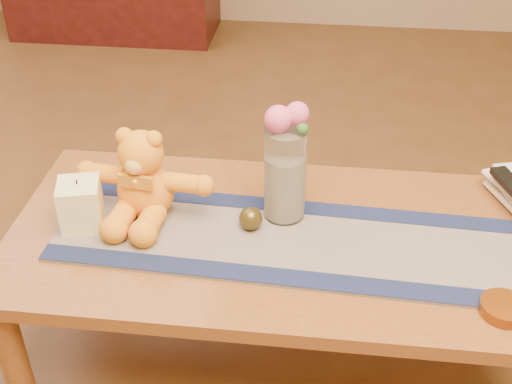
# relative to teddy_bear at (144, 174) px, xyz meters

# --- Properties ---
(floor) EXTENTS (5.50, 5.50, 0.00)m
(floor) POSITION_rel_teddy_bear_xyz_m (0.35, -0.05, -0.58)
(floor) COLOR #503217
(floor) RESTS_ON ground
(coffee_table_top) EXTENTS (1.40, 0.70, 0.04)m
(coffee_table_top) POSITION_rel_teddy_bear_xyz_m (0.35, -0.05, -0.15)
(coffee_table_top) COLOR brown
(coffee_table_top) RESTS_ON floor
(table_leg_fl) EXTENTS (0.07, 0.07, 0.41)m
(table_leg_fl) POSITION_rel_teddy_bear_xyz_m (-0.29, -0.34, -0.37)
(table_leg_fl) COLOR brown
(table_leg_fl) RESTS_ON floor
(table_leg_bl) EXTENTS (0.07, 0.07, 0.41)m
(table_leg_bl) POSITION_rel_teddy_bear_xyz_m (-0.29, 0.24, -0.37)
(table_leg_bl) COLOR brown
(table_leg_bl) RESTS_ON floor
(table_leg_br) EXTENTS (0.07, 0.07, 0.41)m
(table_leg_br) POSITION_rel_teddy_bear_xyz_m (0.99, 0.24, -0.37)
(table_leg_br) COLOR brown
(table_leg_br) RESTS_ON floor
(persian_runner) EXTENTS (1.21, 0.40, 0.01)m
(persian_runner) POSITION_rel_teddy_bear_xyz_m (0.39, -0.08, -0.12)
(persian_runner) COLOR #1B1946
(persian_runner) RESTS_ON coffee_table_top
(runner_border_near) EXTENTS (1.20, 0.11, 0.00)m
(runner_border_near) POSITION_rel_teddy_bear_xyz_m (0.38, -0.23, -0.12)
(runner_border_near) COLOR #161E44
(runner_border_near) RESTS_ON persian_runner
(runner_border_far) EXTENTS (1.20, 0.11, 0.00)m
(runner_border_far) POSITION_rel_teddy_bear_xyz_m (0.39, 0.06, -0.12)
(runner_border_far) COLOR #161E44
(runner_border_far) RESTS_ON persian_runner
(teddy_bear) EXTENTS (0.38, 0.32, 0.24)m
(teddy_bear) POSITION_rel_teddy_bear_xyz_m (0.00, 0.00, 0.00)
(teddy_bear) COLOR orange
(teddy_bear) RESTS_ON persian_runner
(pillar_candle) EXTENTS (0.13, 0.13, 0.13)m
(pillar_candle) POSITION_rel_teddy_bear_xyz_m (-0.15, -0.08, -0.06)
(pillar_candle) COLOR #F6ECB5
(pillar_candle) RESTS_ON persian_runner
(candle_wick) EXTENTS (0.00, 0.00, 0.01)m
(candle_wick) POSITION_rel_teddy_bear_xyz_m (-0.15, -0.08, 0.01)
(candle_wick) COLOR black
(candle_wick) RESTS_ON pillar_candle
(glass_vase) EXTENTS (0.11, 0.11, 0.26)m
(glass_vase) POSITION_rel_teddy_bear_xyz_m (0.37, 0.03, 0.01)
(glass_vase) COLOR silver
(glass_vase) RESTS_ON persian_runner
(potpourri_fill) EXTENTS (0.09, 0.09, 0.18)m
(potpourri_fill) POSITION_rel_teddy_bear_xyz_m (0.37, 0.03, -0.03)
(potpourri_fill) COLOR beige
(potpourri_fill) RESTS_ON glass_vase
(rose_left) EXTENTS (0.07, 0.07, 0.07)m
(rose_left) POSITION_rel_teddy_bear_xyz_m (0.35, 0.02, 0.18)
(rose_left) COLOR #EF5492
(rose_left) RESTS_ON glass_vase
(rose_right) EXTENTS (0.06, 0.06, 0.06)m
(rose_right) POSITION_rel_teddy_bear_xyz_m (0.39, 0.03, 0.19)
(rose_right) COLOR #EF5492
(rose_right) RESTS_ON glass_vase
(blue_flower_back) EXTENTS (0.04, 0.04, 0.04)m
(blue_flower_back) POSITION_rel_teddy_bear_xyz_m (0.38, 0.06, 0.17)
(blue_flower_back) COLOR #48479A
(blue_flower_back) RESTS_ON glass_vase
(blue_flower_side) EXTENTS (0.04, 0.04, 0.04)m
(blue_flower_side) POSITION_rel_teddy_bear_xyz_m (0.34, 0.05, 0.16)
(blue_flower_side) COLOR #48479A
(blue_flower_side) RESTS_ON glass_vase
(leaf_sprig) EXTENTS (0.03, 0.03, 0.03)m
(leaf_sprig) POSITION_rel_teddy_bear_xyz_m (0.41, 0.01, 0.16)
(leaf_sprig) COLOR #33662D
(leaf_sprig) RESTS_ON glass_vase
(bronze_ball) EXTENTS (0.08, 0.08, 0.06)m
(bronze_ball) POSITION_rel_teddy_bear_xyz_m (0.29, -0.05, -0.09)
(bronze_ball) COLOR #463C17
(bronze_ball) RESTS_ON persian_runner
(book_bottom) EXTENTS (0.24, 0.27, 0.02)m
(book_bottom) POSITION_rel_teddy_bear_xyz_m (0.97, 0.13, -0.12)
(book_bottom) COLOR beige
(book_bottom) RESTS_ON coffee_table_top
(book_lower) EXTENTS (0.21, 0.26, 0.02)m
(book_lower) POSITION_rel_teddy_bear_xyz_m (0.97, 0.13, -0.10)
(book_lower) COLOR beige
(book_lower) RESTS_ON book_bottom
(book_upper) EXTENTS (0.24, 0.27, 0.02)m
(book_upper) POSITION_rel_teddy_bear_xyz_m (0.96, 0.13, -0.08)
(book_upper) COLOR beige
(book_upper) RESTS_ON book_lower
(book_top) EXTENTS (0.22, 0.26, 0.02)m
(book_top) POSITION_rel_teddy_bear_xyz_m (0.97, 0.13, -0.06)
(book_top) COLOR beige
(book_top) RESTS_ON book_upper
(tv_remote) EXTENTS (0.09, 0.17, 0.02)m
(tv_remote) POSITION_rel_teddy_bear_xyz_m (0.97, 0.12, -0.04)
(tv_remote) COLOR black
(tv_remote) RESTS_ON book_top
(amber_dish) EXTENTS (0.14, 0.14, 0.03)m
(amber_dish) POSITION_rel_teddy_bear_xyz_m (0.89, -0.28, -0.11)
(amber_dish) COLOR #BF5914
(amber_dish) RESTS_ON coffee_table_top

